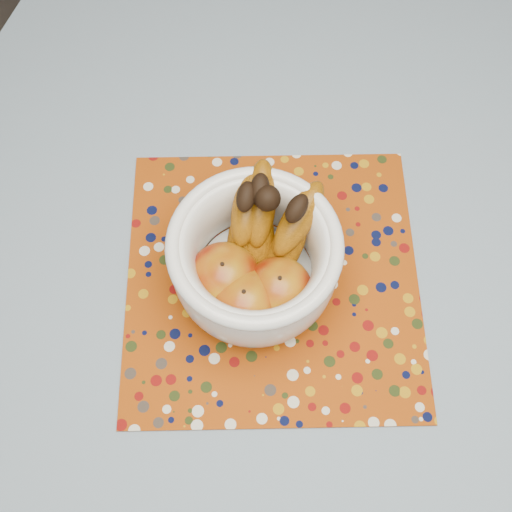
% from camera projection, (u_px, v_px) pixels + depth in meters
% --- Properties ---
extents(table, '(1.20, 1.20, 0.75)m').
position_uv_depth(table, '(336.00, 347.00, 0.85)').
color(table, brown).
rests_on(table, ground).
extents(tablecloth, '(1.32, 1.32, 0.01)m').
position_uv_depth(tablecloth, '(344.00, 330.00, 0.78)').
color(tablecloth, slate).
rests_on(tablecloth, table).
extents(placemat, '(0.49, 0.49, 0.00)m').
position_uv_depth(placemat, '(273.00, 279.00, 0.80)').
color(placemat, '#903707').
rests_on(placemat, tablecloth).
extents(fruit_bowl, '(0.21, 0.23, 0.16)m').
position_uv_depth(fruit_bowl, '(258.00, 254.00, 0.73)').
color(fruit_bowl, white).
rests_on(fruit_bowl, placemat).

